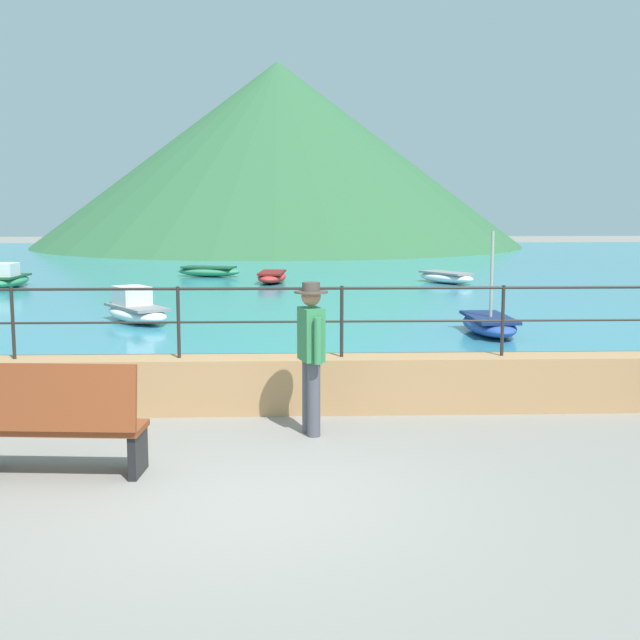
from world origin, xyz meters
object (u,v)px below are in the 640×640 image
boat_1 (209,271)px  boat_5 (489,324)px  bench_main (53,420)px  boat_6 (272,277)px  person_walking (311,350)px  boat_0 (136,310)px  boat_3 (446,277)px  boat_2 (8,279)px

boat_1 → boat_5: 14.98m
bench_main → boat_5: size_ratio=0.75×
boat_5 → boat_6: (-4.51, 11.00, -0.01)m
boat_1 → boat_5: size_ratio=1.06×
boat_1 → boat_6: (2.28, -2.35, 0.00)m
boat_1 → boat_6: size_ratio=1.04×
bench_main → boat_6: bench_main is taller
person_walking → boat_6: bearing=92.6°
boat_0 → boat_5: (7.29, -2.01, -0.06)m
boat_1 → boat_3: bearing=-18.7°
bench_main → person_walking: size_ratio=0.99×
person_walking → boat_5: bearing=61.8°
boat_0 → boat_6: bearing=72.8°
boat_1 → boat_3: 8.39m
boat_0 → person_walking: bearing=-68.0°
boat_0 → bench_main: bearing=-84.1°
person_walking → boat_5: (3.70, 6.89, -0.72)m
boat_2 → boat_3: 13.79m
bench_main → boat_1: bench_main is taller
boat_3 → boat_6: 5.68m
boat_3 → boat_5: 10.72m
boat_1 → boat_0: bearing=-92.6°
boat_1 → boat_2: size_ratio=1.05×
boat_1 → boat_2: (-5.82, -3.58, 0.07)m
boat_3 → boat_1: bearing=161.3°
boat_0 → boat_6: boat_0 is taller
boat_2 → boat_5: size_ratio=1.01×
boat_6 → person_walking: bearing=-87.4°
bench_main → boat_3: 20.33m
bench_main → boat_6: 19.36m
person_walking → boat_0: size_ratio=0.73×
bench_main → boat_2: size_ratio=0.74×
bench_main → boat_2: bearing=109.5°
bench_main → boat_1: bearing=91.5°
boat_1 → boat_3: size_ratio=1.02×
bench_main → person_walking: (2.52, 1.39, 0.42)m
bench_main → boat_3: (7.38, 18.94, -0.30)m
bench_main → boat_5: boat_5 is taller
boat_5 → bench_main: bearing=-126.9°
bench_main → boat_3: bench_main is taller
bench_main → boat_5: 10.36m
person_walking → boat_6: 17.92m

